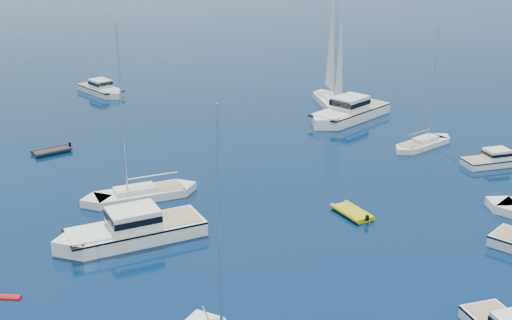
{
  "coord_description": "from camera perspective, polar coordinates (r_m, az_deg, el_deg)",
  "views": [
    {
      "loc": [
        -18.01,
        -33.16,
        22.96
      ],
      "look_at": [
        -3.24,
        22.84,
        2.2
      ],
      "focal_mm": 47.79,
      "sensor_mm": 36.0,
      "label": 1
    }
  ],
  "objects": [
    {
      "name": "ground",
      "position": [
        44.17,
        11.97,
        -12.08
      ],
      "size": [
        400.0,
        400.0,
        0.0
      ],
      "primitive_type": "plane",
      "color": "#071F4A",
      "rests_on": "ground"
    },
    {
      "name": "motor_cruiser_centre",
      "position": [
        52.42,
        -10.38,
        -6.61
      ],
      "size": [
        12.69,
        6.13,
        3.2
      ],
      "primitive_type": null,
      "rotation": [
        0.0,
        0.0,
        1.78
      ],
      "color": "white",
      "rests_on": "ground"
    },
    {
      "name": "motor_cruiser_far_r",
      "position": [
        70.95,
        19.52,
        -0.34
      ],
      "size": [
        7.8,
        2.6,
        2.03
      ],
      "primitive_type": null,
      "rotation": [
        0.0,
        0.0,
        4.74
      ],
      "color": "silver",
      "rests_on": "ground"
    },
    {
      "name": "motor_cruiser_distant",
      "position": [
        82.61,
        7.69,
        3.4
      ],
      "size": [
        13.5,
        10.58,
        3.51
      ],
      "primitive_type": null,
      "rotation": [
        0.0,
        0.0,
        2.13
      ],
      "color": "white",
      "rests_on": "ground"
    },
    {
      "name": "motor_cruiser_horizon",
      "position": [
        96.34,
        -12.78,
        5.44
      ],
      "size": [
        6.89,
        9.76,
        2.49
      ],
      "primitive_type": null,
      "rotation": [
        0.0,
        0.0,
        3.61
      ],
      "color": "silver",
      "rests_on": "ground"
    },
    {
      "name": "sailboat_mid_l",
      "position": [
        59.76,
        -9.66,
        -3.17
      ],
      "size": [
        11.03,
        4.44,
        15.76
      ],
      "primitive_type": null,
      "rotation": [
        0.0,
        0.0,
        1.73
      ],
      "color": "silver",
      "rests_on": "ground"
    },
    {
      "name": "sailboat_centre",
      "position": [
        74.18,
        13.79,
        1.1
      ],
      "size": [
        8.99,
        5.83,
        13.0
      ],
      "primitive_type": null,
      "rotation": [
        0.0,
        0.0,
        5.15
      ],
      "color": "white",
      "rests_on": "ground"
    },
    {
      "name": "sailboat_sails_r",
      "position": [
        88.89,
        6.32,
        4.63
      ],
      "size": [
        3.95,
        11.53,
        16.62
      ],
      "primitive_type": null,
      "rotation": [
        0.0,
        0.0,
        3.05
      ],
      "color": "white",
      "rests_on": "ground"
    },
    {
      "name": "tender_yellow",
      "position": [
        56.28,
        8.02,
        -4.56
      ],
      "size": [
        3.03,
        4.38,
        0.95
      ],
      "primitive_type": null,
      "rotation": [
        0.0,
        0.0,
        0.24
      ],
      "color": "#C3B50B",
      "rests_on": "ground"
    },
    {
      "name": "tender_grey_far",
      "position": [
        73.2,
        -16.74,
        0.57
      ],
      "size": [
        4.55,
        3.51,
        0.95
      ],
      "primitive_type": null,
      "rotation": [
        0.0,
        0.0,
        1.95
      ],
      "color": "black",
      "rests_on": "ground"
    }
  ]
}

